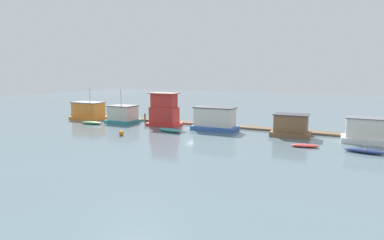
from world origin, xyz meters
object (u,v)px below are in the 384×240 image
at_px(houseboat_teal, 123,114).
at_px(houseboat_brown, 291,126).
at_px(houseboat_blue, 215,119).
at_px(dinghy_red, 305,146).
at_px(dinghy_navy, 365,151).
at_px(houseboat_orange, 88,111).
at_px(houseboat_white, 368,131).
at_px(buoy_orange, 121,133).
at_px(houseboat_red, 164,111).
at_px(dinghy_teal, 170,130).
at_px(mooring_post_near_right, 145,117).
at_px(dinghy_green, 92,123).

height_order(houseboat_teal, houseboat_brown, houseboat_teal).
relative_size(houseboat_blue, dinghy_red, 2.07).
height_order(houseboat_teal, dinghy_navy, houseboat_teal).
height_order(houseboat_orange, houseboat_white, houseboat_orange).
distance_m(houseboat_brown, buoy_orange, 23.32).
xyz_separation_m(houseboat_teal, buoy_orange, (7.33, -9.39, -1.09)).
bearing_deg(dinghy_navy, houseboat_red, 168.95).
height_order(houseboat_red, dinghy_red, houseboat_red).
distance_m(houseboat_teal, houseboat_red, 8.44).
height_order(dinghy_navy, buoy_orange, buoy_orange).
xyz_separation_m(houseboat_teal, dinghy_red, (30.80, -5.30, -1.26)).
relative_size(dinghy_teal, mooring_post_near_right, 2.93).
bearing_deg(dinghy_red, buoy_orange, -170.13).
xyz_separation_m(dinghy_navy, mooring_post_near_right, (-33.95, 7.92, 0.49)).
bearing_deg(houseboat_red, dinghy_teal, -49.59).
distance_m(houseboat_red, dinghy_navy, 29.04).
xyz_separation_m(mooring_post_near_right, buoy_orange, (4.48, -11.96, -0.39)).
height_order(houseboat_brown, houseboat_white, houseboat_white).
distance_m(houseboat_orange, buoy_orange, 18.72).
xyz_separation_m(dinghy_teal, buoy_orange, (-4.46, -5.58, 0.13)).
bearing_deg(houseboat_brown, houseboat_red, -178.36).
distance_m(houseboat_red, dinghy_green, 12.85).
xyz_separation_m(dinghy_green, dinghy_teal, (15.43, -0.00, -0.02)).
bearing_deg(dinghy_navy, houseboat_orange, 172.79).
relative_size(houseboat_white, dinghy_red, 1.79).
relative_size(houseboat_red, houseboat_brown, 1.06).
height_order(dinghy_red, mooring_post_near_right, mooring_post_near_right).
bearing_deg(houseboat_white, dinghy_navy, -96.20).
xyz_separation_m(houseboat_brown, dinghy_red, (2.50, -6.07, -1.21)).
height_order(houseboat_orange, houseboat_red, houseboat_orange).
xyz_separation_m(houseboat_orange, houseboat_red, (16.96, -0.20, 0.85)).
relative_size(houseboat_white, dinghy_green, 1.47).
xyz_separation_m(houseboat_blue, dinghy_green, (-20.85, -4.24, -1.40)).
relative_size(houseboat_red, dinghy_red, 1.66).
bearing_deg(dinghy_navy, houseboat_white, 83.80).
relative_size(houseboat_brown, dinghy_navy, 1.21).
xyz_separation_m(houseboat_blue, mooring_post_near_right, (-14.36, 2.14, -0.90)).
bearing_deg(houseboat_teal, mooring_post_near_right, 42.01).
xyz_separation_m(houseboat_white, mooring_post_near_right, (-34.58, 2.10, -0.69)).
relative_size(houseboat_orange, dinghy_navy, 1.54).
bearing_deg(houseboat_orange, houseboat_brown, 0.58).
xyz_separation_m(houseboat_white, buoy_orange, (-30.10, -9.86, -1.08)).
relative_size(houseboat_brown, dinghy_green, 1.28).
bearing_deg(dinghy_red, houseboat_brown, 112.40).
bearing_deg(houseboat_blue, houseboat_brown, 1.75).
bearing_deg(buoy_orange, houseboat_blue, 44.81).
bearing_deg(dinghy_red, dinghy_green, 177.52).
bearing_deg(mooring_post_near_right, dinghy_green, -135.50).
bearing_deg(dinghy_teal, houseboat_orange, 168.34).
height_order(houseboat_blue, dinghy_red, houseboat_blue).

